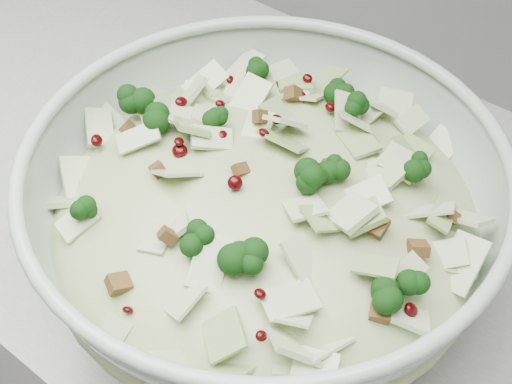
# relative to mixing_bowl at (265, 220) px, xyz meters

# --- Properties ---
(mixing_bowl) EXTENTS (0.50, 0.50, 0.16)m
(mixing_bowl) POSITION_rel_mixing_bowl_xyz_m (0.00, 0.00, 0.00)
(mixing_bowl) COLOR #A6B7AA
(mixing_bowl) RESTS_ON counter
(salad) EXTENTS (0.52, 0.52, 0.16)m
(salad) POSITION_rel_mixing_bowl_xyz_m (-0.00, 0.00, 0.03)
(salad) COLOR #A5AF78
(salad) RESTS_ON mixing_bowl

